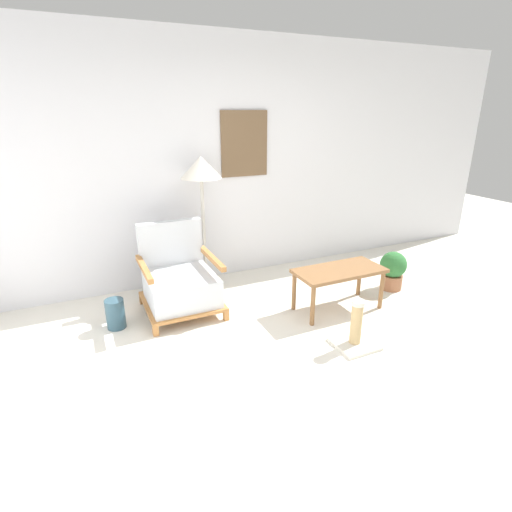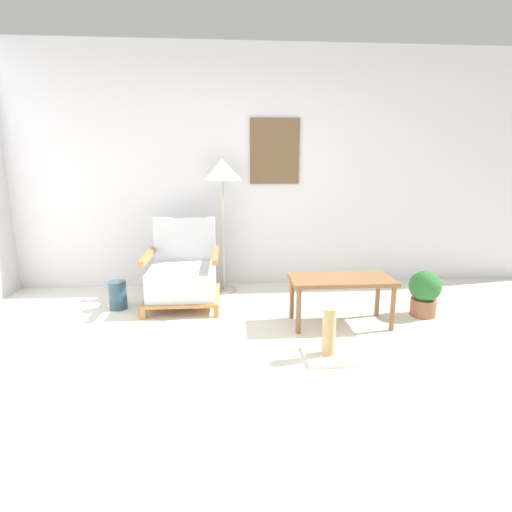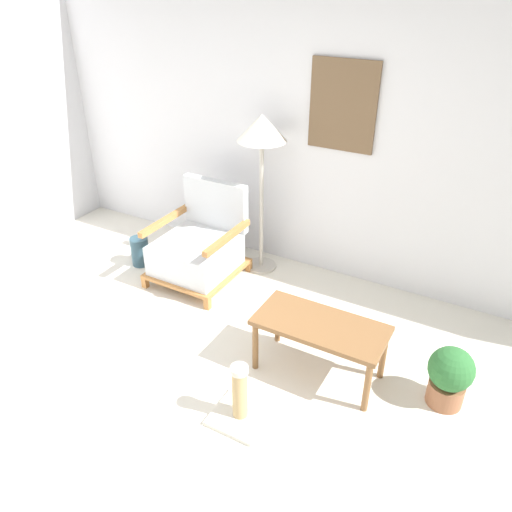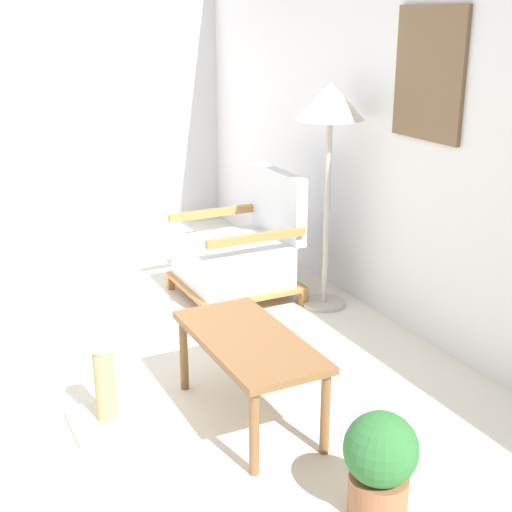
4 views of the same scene
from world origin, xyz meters
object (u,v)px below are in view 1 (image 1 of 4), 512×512
object	(u,v)px
armchair	(180,282)
coffee_table	(339,275)
scratching_post	(355,332)
potted_plant	(393,269)
floor_lamp	(201,176)
vase	(115,314)

from	to	relation	value
armchair	coffee_table	distance (m)	1.58
scratching_post	armchair	bearing A→B (deg)	133.18
scratching_post	potted_plant	bearing A→B (deg)	34.92
floor_lamp	scratching_post	size ratio (longest dim) A/B	3.42
coffee_table	vase	distance (m)	2.17
armchair	vase	world-z (taller)	armchair
potted_plant	coffee_table	bearing A→B (deg)	-170.12
scratching_post	floor_lamp	bearing A→B (deg)	114.68
armchair	potted_plant	xyz separation A→B (m)	(2.30, -0.49, -0.07)
vase	coffee_table	bearing A→B (deg)	-14.72
armchair	coffee_table	size ratio (longest dim) A/B	0.96
vase	scratching_post	bearing A→B (deg)	-32.81
floor_lamp	potted_plant	bearing A→B (deg)	-26.03
coffee_table	floor_lamp	bearing A→B (deg)	134.27
coffee_table	scratching_post	bearing A→B (deg)	-112.79
coffee_table	scratching_post	size ratio (longest dim) A/B	2.09
floor_lamp	vase	size ratio (longest dim) A/B	5.21
floor_lamp	vase	xyz separation A→B (m)	(-1.04, -0.52, -1.12)
potted_plant	armchair	bearing A→B (deg)	167.99
coffee_table	scratching_post	world-z (taller)	coffee_table
coffee_table	vase	xyz separation A→B (m)	(-2.09, 0.55, -0.23)
armchair	vase	xyz separation A→B (m)	(-0.64, -0.09, -0.17)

